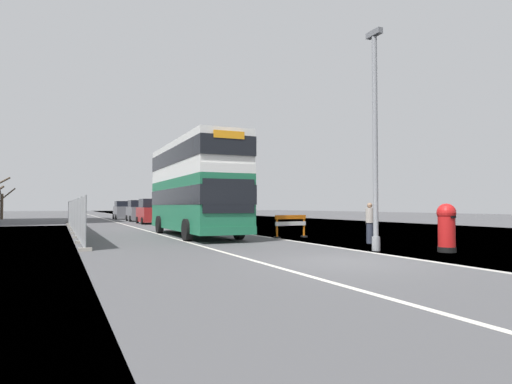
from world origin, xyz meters
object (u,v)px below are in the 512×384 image
object	(u,v)px
roadworks_barrier	(291,223)
car_receding_mid	(137,211)
car_oncoming_near	(150,212)
double_decker_bus	(195,186)
car_receding_far	(123,211)
red_pillar_postbox	(447,225)
lamppost_foreground	(375,146)
pedestrian_at_kerb	(370,223)

from	to	relation	value
roadworks_barrier	car_receding_mid	bearing A→B (deg)	96.41
roadworks_barrier	car_oncoming_near	bearing A→B (deg)	98.66
double_decker_bus	car_receding_far	xyz separation A→B (m)	(0.49, 31.88, -1.59)
red_pillar_postbox	car_oncoming_near	bearing A→B (deg)	99.29
car_oncoming_near	red_pillar_postbox	bearing A→B (deg)	-80.71
roadworks_barrier	car_receding_far	size ratio (longest dim) A/B	0.44
lamppost_foreground	car_oncoming_near	size ratio (longest dim) A/B	1.83
double_decker_bus	red_pillar_postbox	bearing A→B (deg)	-64.35
double_decker_bus	car_oncoming_near	size ratio (longest dim) A/B	2.51
roadworks_barrier	car_receding_mid	xyz separation A→B (m)	(-3.06, 27.24, 0.31)
double_decker_bus	pedestrian_at_kerb	distance (m)	9.47
double_decker_bus	lamppost_foreground	bearing A→B (deg)	-70.51
lamppost_foreground	roadworks_barrier	bearing A→B (deg)	87.00
car_oncoming_near	car_receding_mid	size ratio (longest dim) A/B	1.06
car_receding_mid	car_receding_far	distance (m)	7.98
car_oncoming_near	pedestrian_at_kerb	distance (m)	24.85
pedestrian_at_kerb	red_pillar_postbox	bearing A→B (deg)	-88.23
lamppost_foreground	red_pillar_postbox	world-z (taller)	lamppost_foreground
roadworks_barrier	car_receding_far	world-z (taller)	car_receding_far
car_receding_far	pedestrian_at_kerb	world-z (taller)	car_receding_far
red_pillar_postbox	roadworks_barrier	distance (m)	8.31
car_receding_mid	car_receding_far	bearing A→B (deg)	92.91
pedestrian_at_kerb	car_oncoming_near	bearing A→B (deg)	100.46
roadworks_barrier	car_receding_far	bearing A→B (deg)	95.62
double_decker_bus	red_pillar_postbox	size ratio (longest dim) A/B	6.45
lamppost_foreground	roadworks_barrier	distance (m)	7.45
lamppost_foreground	pedestrian_at_kerb	xyz separation A→B (m)	(1.80, 2.56, -2.82)
red_pillar_postbox	car_oncoming_near	world-z (taller)	car_oncoming_near
red_pillar_postbox	car_receding_far	size ratio (longest dim) A/B	0.41
roadworks_barrier	car_oncoming_near	world-z (taller)	car_oncoming_near
roadworks_barrier	pedestrian_at_kerb	bearing A→B (deg)	-71.33
car_receding_mid	pedestrian_at_kerb	distance (m)	31.82
roadworks_barrier	pedestrian_at_kerb	xyz separation A→B (m)	(1.44, -4.27, 0.15)
car_oncoming_near	car_receding_mid	distance (m)	7.07
red_pillar_postbox	car_receding_far	xyz separation A→B (m)	(-5.03, 43.36, 0.11)
car_oncoming_near	pedestrian_at_kerb	size ratio (longest dim) A/B	2.50
lamppost_foreground	red_pillar_postbox	xyz separation A→B (m)	(1.92, -1.33, -2.76)
car_receding_far	red_pillar_postbox	bearing A→B (deg)	-83.39
lamppost_foreground	car_oncoming_near	xyz separation A→B (m)	(-2.71, 27.00, -2.64)
red_pillar_postbox	car_receding_mid	distance (m)	35.69
roadworks_barrier	pedestrian_at_kerb	size ratio (longest dim) A/B	1.05
lamppost_foreground	roadworks_barrier	size ratio (longest dim) A/B	4.36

